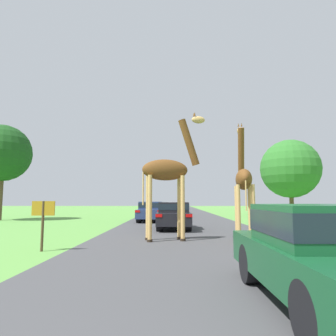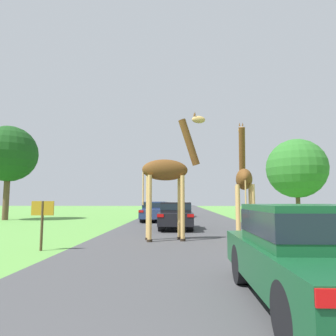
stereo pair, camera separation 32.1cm
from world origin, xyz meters
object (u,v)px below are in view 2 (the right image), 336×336
(car_queue_left, at_px, (176,215))
(giraffe_near_road, at_px, (169,172))
(car_far_ahead, at_px, (180,209))
(tree_far_right, at_px, (9,154))
(car_lead_maroon, at_px, (311,252))
(tree_left_edge, at_px, (297,168))
(car_queue_right, at_px, (155,211))
(sign_post, at_px, (42,216))
(giraffe_companion, at_px, (244,179))

(car_queue_left, bearing_deg, giraffe_near_road, -92.75)
(car_far_ahead, relative_size, tree_far_right, 0.58)
(car_lead_maroon, distance_m, tree_left_edge, 26.74)
(car_queue_right, xyz_separation_m, sign_post, (-2.43, -12.77, 0.29))
(car_queue_left, relative_size, tree_left_edge, 0.53)
(car_lead_maroon, height_order, tree_left_edge, tree_left_edge)
(giraffe_companion, bearing_deg, tree_left_edge, 72.69)
(sign_post, bearing_deg, car_lead_maroon, -37.24)
(giraffe_near_road, height_order, giraffe_companion, giraffe_near_road)
(tree_far_right, distance_m, sign_post, 17.22)
(giraffe_near_road, xyz_separation_m, tree_far_right, (-13.17, 11.36, 2.57))
(car_far_ahead, bearing_deg, giraffe_near_road, -91.46)
(car_queue_left, height_order, sign_post, sign_post)
(car_far_ahead, xyz_separation_m, tree_far_right, (-13.60, -5.33, 4.45))
(car_lead_maroon, height_order, car_far_ahead, car_lead_maroon)
(car_lead_maroon, height_order, sign_post, sign_post)
(car_queue_right, bearing_deg, giraffe_near_road, -82.25)
(car_queue_left, height_order, tree_far_right, tree_far_right)
(giraffe_companion, distance_m, car_far_ahead, 17.05)
(car_queue_left, height_order, tree_left_edge, tree_left_edge)
(giraffe_companion, bearing_deg, giraffe_near_road, -172.66)
(tree_left_edge, bearing_deg, car_queue_left, -131.49)
(car_queue_left, relative_size, sign_post, 2.61)
(giraffe_companion, xyz_separation_m, tree_far_right, (-16.06, 11.46, 2.85))
(car_queue_left, xyz_separation_m, tree_far_right, (-13.39, 6.84, 4.43))
(car_queue_right, distance_m, car_far_ahead, 6.67)
(car_queue_right, height_order, tree_left_edge, tree_left_edge)
(giraffe_companion, distance_m, tree_far_right, 19.94)
(car_queue_right, bearing_deg, sign_post, -100.77)
(giraffe_near_road, height_order, tree_left_edge, tree_left_edge)
(car_queue_left, bearing_deg, car_far_ahead, 89.02)
(car_lead_maroon, distance_m, tree_far_right, 24.54)
(car_lead_maroon, distance_m, sign_post, 7.72)
(giraffe_near_road, height_order, car_lead_maroon, giraffe_near_road)
(car_lead_maroon, relative_size, car_far_ahead, 0.99)
(giraffe_near_road, relative_size, sign_post, 3.39)
(car_far_ahead, bearing_deg, car_queue_left, -90.98)
(giraffe_near_road, distance_m, tree_left_edge, 21.22)
(giraffe_companion, relative_size, sign_post, 3.23)
(car_queue_right, xyz_separation_m, tree_left_edge, (13.15, 7.29, 3.83))
(tree_left_edge, distance_m, sign_post, 25.64)
(car_queue_right, bearing_deg, car_queue_left, -74.33)
(car_lead_maroon, height_order, car_queue_right, car_lead_maroon)
(giraffe_near_road, distance_m, car_lead_maroon, 7.75)
(tree_left_edge, bearing_deg, sign_post, -127.84)
(sign_post, bearing_deg, car_far_ahead, 77.51)
(sign_post, bearing_deg, car_queue_left, 60.03)
(tree_far_right, bearing_deg, giraffe_companion, -35.52)
(giraffe_near_road, distance_m, car_queue_right, 10.54)
(car_far_ahead, bearing_deg, car_queue_right, -105.85)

